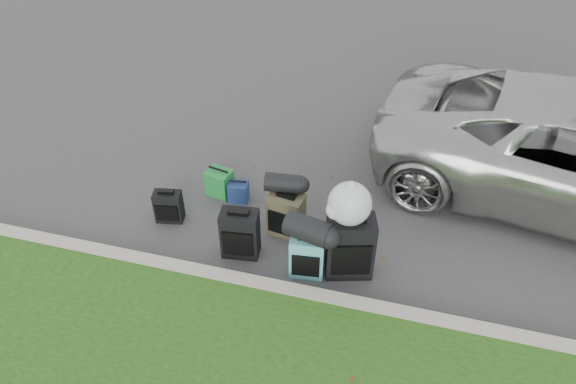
% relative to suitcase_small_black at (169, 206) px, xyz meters
% --- Properties ---
extents(ground, '(120.00, 120.00, 0.00)m').
position_rel_suitcase_small_black_xyz_m(ground, '(1.65, 0.12, -0.23)').
color(ground, '#383535').
rests_on(ground, ground).
extents(curb, '(120.00, 0.18, 0.15)m').
position_rel_suitcase_small_black_xyz_m(curb, '(1.65, -0.88, -0.15)').
color(curb, '#9E937F').
rests_on(curb, ground).
extents(suitcase_small_black, '(0.39, 0.26, 0.45)m').
position_rel_suitcase_small_black_xyz_m(suitcase_small_black, '(0.00, 0.00, 0.00)').
color(suitcase_small_black, black).
rests_on(suitcase_small_black, ground).
extents(suitcase_large_black_left, '(0.49, 0.33, 0.66)m').
position_rel_suitcase_small_black_xyz_m(suitcase_large_black_left, '(1.12, -0.35, 0.10)').
color(suitcase_large_black_left, black).
rests_on(suitcase_large_black_left, ground).
extents(suitcase_olive, '(0.48, 0.34, 0.61)m').
position_rel_suitcase_small_black_xyz_m(suitcase_olive, '(1.57, 0.16, 0.08)').
color(suitcase_olive, '#3A3623').
rests_on(suitcase_olive, ground).
extents(suitcase_teal, '(0.43, 0.29, 0.57)m').
position_rel_suitcase_small_black_xyz_m(suitcase_teal, '(1.99, -0.47, 0.06)').
color(suitcase_teal, teal).
rests_on(suitcase_teal, ground).
extents(suitcase_large_black_right, '(0.62, 0.47, 0.83)m').
position_rel_suitcase_small_black_xyz_m(suitcase_large_black_right, '(2.47, -0.31, 0.19)').
color(suitcase_large_black_right, black).
rests_on(suitcase_large_black_right, ground).
extents(tote_green, '(0.38, 0.33, 0.38)m').
position_rel_suitcase_small_black_xyz_m(tote_green, '(0.46, 0.69, -0.04)').
color(tote_green, '#1C8232').
rests_on(tote_green, ground).
extents(tote_navy, '(0.29, 0.25, 0.29)m').
position_rel_suitcase_small_black_xyz_m(tote_navy, '(0.76, 0.62, -0.08)').
color(tote_navy, navy).
rests_on(tote_navy, ground).
extents(duffel_left, '(0.47, 0.29, 0.24)m').
position_rel_suitcase_small_black_xyz_m(duffel_left, '(1.50, 0.26, 0.50)').
color(duffel_left, black).
rests_on(duffel_left, suitcase_olive).
extents(duffel_right, '(0.58, 0.41, 0.30)m').
position_rel_suitcase_small_black_xyz_m(duffel_right, '(2.00, -0.46, 0.50)').
color(duffel_right, black).
rests_on(duffel_right, suitcase_teal).
extents(trash_bag, '(0.49, 0.49, 0.49)m').
position_rel_suitcase_small_black_xyz_m(trash_bag, '(2.42, -0.32, 0.85)').
color(trash_bag, silver).
rests_on(trash_bag, suitcase_large_black_right).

